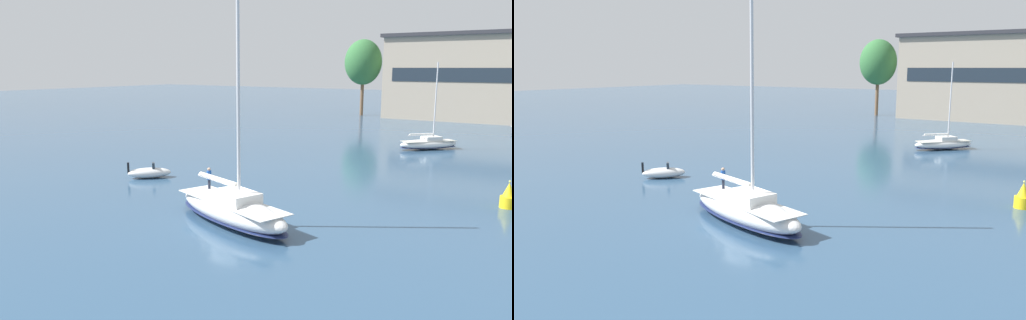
# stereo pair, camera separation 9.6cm
# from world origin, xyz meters

# --- Properties ---
(ground_plane) EXTENTS (400.00, 400.00, 0.00)m
(ground_plane) POSITION_xyz_m (0.00, 0.00, 0.00)
(ground_plane) COLOR #2D4C6B
(waterfront_building) EXTENTS (42.47, 14.44, 17.13)m
(waterfront_building) POSITION_xyz_m (3.66, 80.86, 8.60)
(waterfront_building) COLOR tan
(waterfront_building) RESTS_ON ground
(tree_shore_right) EXTENTS (7.97, 7.97, 16.41)m
(tree_shore_right) POSITION_xyz_m (-22.79, 78.01, 11.49)
(tree_shore_right) COLOR brown
(tree_shore_right) RESTS_ON ground
(sailboat_main) EXTENTS (11.70, 6.49, 15.49)m
(sailboat_main) POSITION_xyz_m (0.03, -0.01, 1.05)
(sailboat_main) COLOR silver
(sailboat_main) RESTS_ON ground
(sailboat_moored_near_marina) EXTENTS (7.13, 7.51, 11.14)m
(sailboat_moored_near_marina) POSITION_xyz_m (2.49, 39.15, 0.76)
(sailboat_moored_near_marina) COLOR white
(sailboat_moored_near_marina) RESTS_ON ground
(motor_tender) EXTENTS (4.02, 4.09, 1.57)m
(motor_tender) POSITION_xyz_m (-15.01, 6.81, 0.51)
(motor_tender) COLOR silver
(motor_tender) RESTS_ON ground
(channel_buoy) EXTENTS (1.18, 1.18, 2.12)m
(channel_buoy) POSITION_xyz_m (15.12, 14.68, 0.84)
(channel_buoy) COLOR yellow
(channel_buoy) RESTS_ON ground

